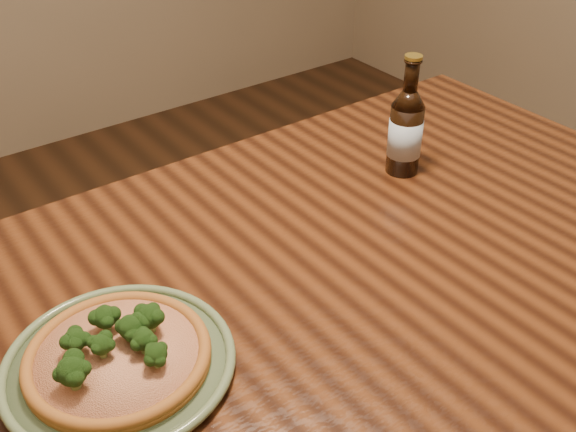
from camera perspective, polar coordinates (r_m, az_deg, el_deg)
table at (r=1.14m, az=1.27°, el=-8.74°), size 1.60×0.90×0.75m
plate at (r=0.96m, az=-14.10°, el=-11.99°), size 0.32×0.32×0.02m
pizza at (r=0.95m, az=-14.25°, el=-11.29°), size 0.25×0.25×0.07m
beer_bottle at (r=1.33m, az=9.93°, el=7.14°), size 0.07×0.07×0.24m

